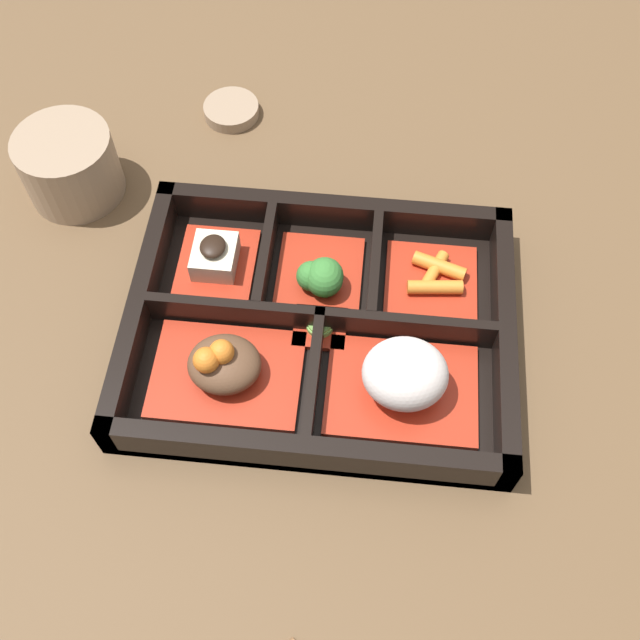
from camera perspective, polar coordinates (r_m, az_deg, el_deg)
The scene contains 11 objects.
ground_plane at distance 0.62m, azimuth -0.00°, elevation -1.19°, with size 3.00×3.00×0.00m, color brown.
bento_base at distance 0.61m, azimuth -0.00°, elevation -0.96°, with size 0.31×0.24×0.01m.
bento_rim at distance 0.60m, azimuth -0.02°, elevation -0.05°, with size 0.31×0.24×0.04m.
bowl_rice at distance 0.56m, azimuth 6.44°, elevation -4.38°, with size 0.12×0.09×0.06m.
bowl_stew at distance 0.58m, azimuth -7.31°, elevation -3.57°, with size 0.12×0.09×0.05m.
bowl_carrots at distance 0.64m, azimuth 8.59°, elevation 3.02°, with size 0.08×0.08×0.02m.
bowl_greens at distance 0.62m, azimuth 0.01°, elevation 3.37°, with size 0.07×0.08×0.04m.
bowl_tofu at distance 0.64m, azimuth -7.97°, elevation 4.58°, with size 0.07×0.08×0.03m.
bowl_pickles at distance 0.61m, azimuth -0.02°, elevation -0.32°, with size 0.04×0.04×0.01m.
tea_cup at distance 0.72m, azimuth -18.57°, elevation 11.17°, with size 0.09×0.09×0.06m.
sauce_dish at distance 0.78m, azimuth -6.77°, elevation 15.62°, with size 0.05×0.05×0.01m.
Camera 1 is at (-0.03, 0.31, 0.54)m, focal length 42.00 mm.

